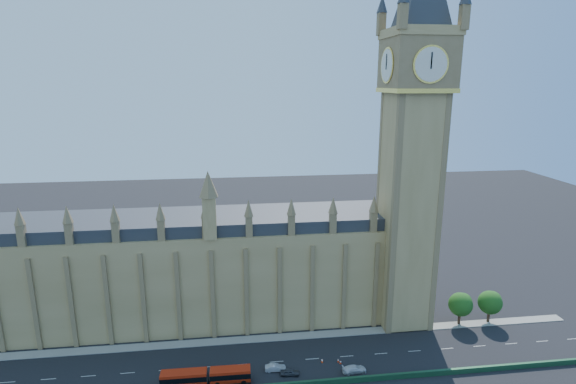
{
  "coord_description": "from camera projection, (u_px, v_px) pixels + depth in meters",
  "views": [
    {
      "loc": [
        -4.53,
        -87.32,
        60.45
      ],
      "look_at": [
        7.82,
        10.0,
        36.28
      ],
      "focal_mm": 28.0,
      "sensor_mm": 36.0,
      "label": 1
    }
  ],
  "objects": [
    {
      "name": "ground",
      "position": [
        259.0,
        363.0,
        99.12
      ],
      "size": [
        400.0,
        400.0,
        0.0
      ],
      "primitive_type": "plane",
      "color": "black",
      "rests_on": "ground"
    },
    {
      "name": "palace_westminster",
      "position": [
        154.0,
        270.0,
        113.94
      ],
      "size": [
        120.0,
        20.0,
        28.0
      ],
      "color": "#9F844D",
      "rests_on": "ground"
    },
    {
      "name": "elizabeth_tower",
      "position": [
        415.0,
        108.0,
        104.2
      ],
      "size": [
        20.59,
        20.59,
        105.0
      ],
      "color": "#9F844D",
      "rests_on": "ground"
    },
    {
      "name": "kerb_north",
      "position": [
        256.0,
        339.0,
        108.25
      ],
      "size": [
        160.0,
        3.0,
        0.16
      ],
      "primitive_type": "cube",
      "color": "gray",
      "rests_on": "ground"
    },
    {
      "name": "tree_east_near",
      "position": [
        461.0,
        304.0,
        113.87
      ],
      "size": [
        6.0,
        6.0,
        8.5
      ],
      "color": "#382619",
      "rests_on": "ground"
    },
    {
      "name": "tree_east_far",
      "position": [
        491.0,
        302.0,
        114.85
      ],
      "size": [
        6.0,
        6.0,
        8.5
      ],
      "color": "#382619",
      "rests_on": "ground"
    },
    {
      "name": "red_bus",
      "position": [
        206.0,
        377.0,
        91.97
      ],
      "size": [
        18.31,
        3.14,
        3.11
      ],
      "rotation": [
        0.0,
        0.0,
        -0.02
      ],
      "color": "#B5210C",
      "rests_on": "ground"
    },
    {
      "name": "car_grey",
      "position": [
        290.0,
        372.0,
        94.87
      ],
      "size": [
        4.2,
        2.04,
        1.38
      ],
      "primitive_type": "imported",
      "rotation": [
        0.0,
        0.0,
        1.47
      ],
      "color": "#3D3F45",
      "rests_on": "ground"
    },
    {
      "name": "car_silver",
      "position": [
        275.0,
        368.0,
        96.3
      ],
      "size": [
        4.55,
        1.81,
        1.47
      ],
      "primitive_type": "imported",
      "rotation": [
        0.0,
        0.0,
        1.51
      ],
      "color": "#ABACB3",
      "rests_on": "ground"
    },
    {
      "name": "car_white",
      "position": [
        354.0,
        369.0,
        95.82
      ],
      "size": [
        5.29,
        2.37,
        1.51
      ],
      "primitive_type": "imported",
      "rotation": [
        0.0,
        0.0,
        1.62
      ],
      "color": "silver",
      "rests_on": "ground"
    },
    {
      "name": "cone_a",
      "position": [
        322.0,
        360.0,
        99.38
      ],
      "size": [
        0.58,
        0.58,
        0.78
      ],
      "rotation": [
        0.0,
        0.0,
        -0.21
      ],
      "color": "black",
      "rests_on": "ground"
    },
    {
      "name": "cone_b",
      "position": [
        322.0,
        361.0,
        99.25
      ],
      "size": [
        0.56,
        0.56,
        0.68
      ],
      "rotation": [
        0.0,
        0.0,
        0.41
      ],
      "color": "black",
      "rests_on": "ground"
    },
    {
      "name": "cone_c",
      "position": [
        338.0,
        361.0,
        99.38
      ],
      "size": [
        0.48,
        0.48,
        0.73
      ],
      "rotation": [
        0.0,
        0.0,
        -0.06
      ],
      "color": "black",
      "rests_on": "ground"
    },
    {
      "name": "cone_d",
      "position": [
        340.0,
        362.0,
        98.8
      ],
      "size": [
        0.5,
        0.5,
        0.75
      ],
      "rotation": [
        0.0,
        0.0,
        -0.05
      ],
      "color": "black",
      "rests_on": "ground"
    }
  ]
}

